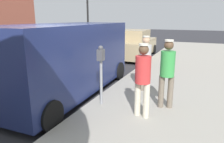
{
  "coord_description": "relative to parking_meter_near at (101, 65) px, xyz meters",
  "views": [
    {
      "loc": [
        3.62,
        -4.44,
        2.32
      ],
      "look_at": [
        1.65,
        0.1,
        1.05
      ],
      "focal_mm": 33.52,
      "sensor_mm": 36.0,
      "label": 1
    }
  ],
  "objects": [
    {
      "name": "ground_plane",
      "position": [
        -1.35,
        -0.1,
        -1.18
      ],
      "size": [
        80.0,
        80.0,
        0.0
      ],
      "primitive_type": "plane",
      "color": "#2D2D33"
    },
    {
      "name": "sidewalk_slab",
      "position": [
        2.15,
        -0.1,
        -1.11
      ],
      "size": [
        5.0,
        32.0,
        0.15
      ],
      "primitive_type": "cube",
      "color": "#9E998E",
      "rests_on": "ground"
    },
    {
      "name": "parking_meter_near",
      "position": [
        0.0,
        0.0,
        0.0
      ],
      "size": [
        0.14,
        0.18,
        1.52
      ],
      "color": "gray",
      "rests_on": "sidewalk_slab"
    },
    {
      "name": "pedestrian_in_red",
      "position": [
        1.14,
        -0.26,
        -0.09
      ],
      "size": [
        0.35,
        0.34,
        1.65
      ],
      "color": "beige",
      "rests_on": "sidewalk_slab"
    },
    {
      "name": "pedestrian_in_gray",
      "position": [
        0.73,
        1.55,
        -0.08
      ],
      "size": [
        0.34,
        0.34,
        1.66
      ],
      "color": "#726656",
      "rests_on": "sidewalk_slab"
    },
    {
      "name": "pedestrian_in_green",
      "position": [
        1.55,
        0.45,
        -0.07
      ],
      "size": [
        0.35,
        0.34,
        1.68
      ],
      "color": "#726656",
      "rests_on": "sidewalk_slab"
    },
    {
      "name": "parked_van",
      "position": [
        -1.5,
        0.65,
        -0.03
      ],
      "size": [
        2.22,
        5.24,
        2.15
      ],
      "color": "navy",
      "rests_on": "ground"
    },
    {
      "name": "parked_sedan_ahead",
      "position": [
        -1.53,
        7.5,
        -0.43
      ],
      "size": [
        1.99,
        4.42,
        1.65
      ],
      "color": "tan",
      "rests_on": "ground"
    },
    {
      "name": "traffic_light_corner",
      "position": [
        -7.84,
        11.6,
        2.34
      ],
      "size": [
        2.48,
        0.42,
        5.2
      ],
      "color": "black",
      "rests_on": "ground"
    }
  ]
}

